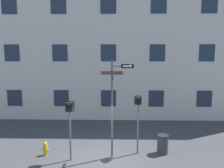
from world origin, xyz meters
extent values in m
plane|color=#38383A|center=(0.00, 0.00, 0.00)|extent=(60.00, 60.00, 0.00)
cube|color=beige|center=(0.00, 6.60, 6.50)|extent=(24.00, 0.60, 13.01)
cube|color=#1E2838|center=(-6.86, 6.28, 1.63)|extent=(1.08, 0.03, 1.18)
cube|color=#1E2838|center=(-3.43, 6.28, 1.63)|extent=(1.08, 0.03, 1.18)
cube|color=#1E2838|center=(0.00, 6.28, 1.63)|extent=(1.08, 0.03, 1.18)
cube|color=#1E2838|center=(3.43, 6.28, 1.63)|extent=(1.08, 0.03, 1.18)
cube|color=#1E2838|center=(6.86, 6.28, 1.63)|extent=(1.08, 0.03, 1.18)
cube|color=#1E2838|center=(-6.86, 6.28, 4.88)|extent=(1.08, 0.03, 1.18)
cube|color=#1E2838|center=(-3.43, 6.28, 4.88)|extent=(1.08, 0.03, 1.18)
cube|color=#1E2838|center=(0.00, 6.28, 4.88)|extent=(1.08, 0.03, 1.18)
cube|color=#1E2838|center=(3.43, 6.28, 4.88)|extent=(1.08, 0.03, 1.18)
cube|color=#1E2838|center=(6.86, 6.28, 4.88)|extent=(1.08, 0.03, 1.18)
cube|color=#1E2838|center=(-6.86, 6.28, 8.13)|extent=(1.08, 0.03, 1.18)
cube|color=#1E2838|center=(-3.43, 6.28, 8.13)|extent=(1.08, 0.03, 1.18)
cube|color=#1E2838|center=(0.00, 6.28, 8.13)|extent=(1.08, 0.03, 1.18)
cube|color=#1E2838|center=(3.43, 6.28, 8.13)|extent=(1.08, 0.03, 1.18)
cube|color=#1E2838|center=(6.86, 6.28, 8.13)|extent=(1.08, 0.03, 1.18)
cylinder|color=#4C4C51|center=(0.39, 0.47, 2.25)|extent=(0.09, 0.09, 4.51)
cube|color=#4C4C51|center=(0.73, 0.47, 4.25)|extent=(0.68, 0.05, 0.05)
cube|color=brown|center=(0.39, 0.41, 3.95)|extent=(0.98, 0.02, 0.16)
cube|color=#14478C|center=(0.45, 0.47, 3.73)|extent=(0.02, 0.80, 0.15)
cube|color=black|center=(1.07, 0.46, 4.25)|extent=(0.56, 0.02, 0.18)
cube|color=white|center=(1.03, 0.45, 4.25)|extent=(0.32, 0.01, 0.07)
cone|color=white|center=(1.23, 0.45, 4.25)|extent=(0.10, 0.14, 0.14)
cylinder|color=#4C4C51|center=(-1.47, 0.14, 1.14)|extent=(0.08, 0.08, 2.28)
cube|color=black|center=(-1.47, 0.14, 2.48)|extent=(0.31, 0.26, 0.39)
cube|color=black|center=(-1.47, 0.28, 2.48)|extent=(0.37, 0.02, 0.45)
cylinder|color=black|center=(-1.47, -0.05, 2.57)|extent=(0.14, 0.12, 0.14)
cylinder|color=black|center=(-1.47, -0.05, 2.39)|extent=(0.14, 0.12, 0.14)
cylinder|color=#EA4C14|center=(-1.47, 0.00, 2.57)|extent=(0.11, 0.01, 0.11)
cylinder|color=#4C4C51|center=(1.61, 0.90, 1.22)|extent=(0.08, 0.08, 2.44)
cube|color=black|center=(1.61, 0.90, 2.61)|extent=(0.29, 0.26, 0.35)
cube|color=black|center=(1.61, 1.04, 2.61)|extent=(0.35, 0.02, 0.41)
cylinder|color=black|center=(1.61, 0.71, 2.69)|extent=(0.12, 0.12, 0.12)
cylinder|color=black|center=(1.61, 0.71, 2.54)|extent=(0.12, 0.12, 0.12)
cylinder|color=silver|center=(1.61, 0.76, 2.69)|extent=(0.10, 0.01, 0.10)
cylinder|color=gold|center=(-2.77, 0.59, 0.26)|extent=(0.19, 0.19, 0.52)
sphere|color=gold|center=(-2.77, 0.59, 0.58)|extent=(0.16, 0.16, 0.16)
cylinder|color=gold|center=(-2.91, 0.59, 0.29)|extent=(0.08, 0.07, 0.07)
cylinder|color=gold|center=(-2.64, 0.59, 0.29)|extent=(0.08, 0.07, 0.07)
cylinder|color=#333338|center=(2.83, 0.93, 0.44)|extent=(0.52, 0.52, 0.88)
cylinder|color=black|center=(2.83, 0.93, 0.90)|extent=(0.55, 0.55, 0.04)
camera|label=1|loc=(0.62, -9.17, 4.76)|focal=35.00mm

